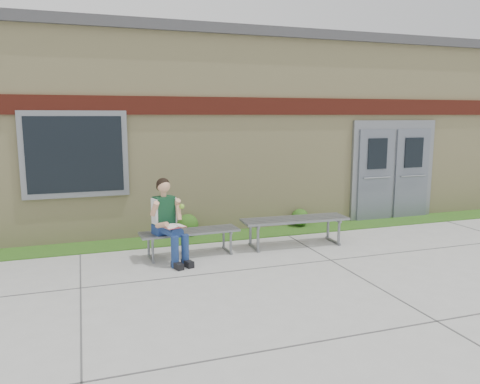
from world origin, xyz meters
name	(u,v)px	position (x,y,z in m)	size (l,w,h in m)	color
ground	(289,276)	(0.00, 0.00, 0.00)	(80.00, 80.00, 0.00)	#9E9E99
grass_strip	(235,235)	(0.00, 2.60, 0.01)	(16.00, 0.80, 0.02)	#1C4B14
school_building	(195,127)	(0.00, 5.99, 2.10)	(16.20, 6.22, 4.20)	beige
bench_left	(190,236)	(-1.18, 1.53, 0.34)	(1.73, 0.54, 0.44)	slate
bench_right	(295,225)	(0.82, 1.53, 0.40)	(2.02, 0.64, 0.52)	slate
girl	(168,219)	(-1.58, 1.33, 0.72)	(0.61, 0.90, 1.39)	navy
shrub_mid	(188,225)	(-0.93, 2.85, 0.23)	(0.43, 0.43, 0.43)	#1C4B14
shrub_east	(300,217)	(1.57, 2.85, 0.21)	(0.38, 0.38, 0.38)	#1C4B14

